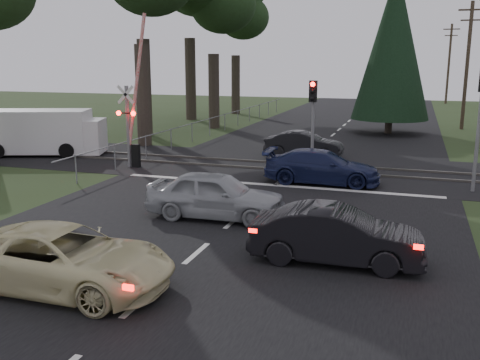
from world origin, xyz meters
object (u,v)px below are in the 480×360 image
at_px(blue_sedan, 322,167).
at_px(dark_car_far, 304,144).
at_px(white_van, 47,132).
at_px(crossing_signal, 132,124).
at_px(silver_car, 216,195).
at_px(dark_hatchback, 336,236).
at_px(utility_pole_far, 449,62).
at_px(cream_coupe, 63,259).
at_px(traffic_signal_center, 313,111).
at_px(utility_pole_mid, 467,63).

height_order(blue_sedan, dark_car_far, blue_sedan).
distance_m(blue_sedan, dark_car_far, 6.09).
height_order(blue_sedan, white_van, white_van).
relative_size(crossing_signal, silver_car, 1.58).
bearing_deg(silver_car, dark_car_far, -3.69).
relative_size(dark_hatchback, blue_sedan, 0.90).
distance_m(crossing_signal, dark_hatchback, 14.31).
xyz_separation_m(utility_pole_far, dark_hatchback, (-4.96, -54.49, -4.02)).
relative_size(utility_pole_far, cream_coupe, 1.81).
bearing_deg(white_van, dark_car_far, -4.13).
xyz_separation_m(traffic_signal_center, dark_hatchback, (2.54, -10.16, -2.11)).
xyz_separation_m(traffic_signal_center, blue_sedan, (0.71, -1.47, -2.12)).
distance_m(blue_sedan, white_van, 15.23).
bearing_deg(silver_car, traffic_signal_center, -13.97).
bearing_deg(cream_coupe, white_van, 37.88).
bearing_deg(utility_pole_far, blue_sedan, -98.43).
distance_m(crossing_signal, blue_sedan, 9.11).
distance_m(traffic_signal_center, white_van, 14.45).
height_order(traffic_signal_center, white_van, traffic_signal_center).
xyz_separation_m(cream_coupe, white_van, (-11.41, 14.35, 0.52)).
distance_m(utility_pole_mid, cream_coupe, 34.76).
relative_size(crossing_signal, cream_coupe, 1.40).
distance_m(cream_coupe, blue_sedan, 12.65).
xyz_separation_m(crossing_signal, dark_car_far, (7.07, 5.21, -1.40)).
bearing_deg(utility_pole_far, dark_hatchback, -95.20).
bearing_deg(traffic_signal_center, cream_coupe, -102.18).
bearing_deg(utility_pole_far, crossing_signal, -109.23).
distance_m(utility_pole_far, dark_hatchback, 54.86).
bearing_deg(dark_hatchback, utility_pole_mid, -11.40).
xyz_separation_m(dark_car_far, white_van, (-13.14, -3.56, 0.55)).
height_order(crossing_signal, cream_coupe, crossing_signal).
relative_size(dark_car_far, white_van, 0.62).
bearing_deg(utility_pole_mid, traffic_signal_center, -111.21).
xyz_separation_m(crossing_signal, utility_pole_mid, (15.77, 20.21, 2.67)).
bearing_deg(silver_car, crossing_signal, 43.71).
xyz_separation_m(crossing_signal, dark_hatchback, (10.82, -9.27, -1.36)).
relative_size(crossing_signal, blue_sedan, 1.48).
xyz_separation_m(traffic_signal_center, utility_pole_mid, (7.50, 19.32, 1.92)).
xyz_separation_m(crossing_signal, silver_car, (6.62, -6.58, -1.31)).
relative_size(silver_car, white_van, 0.68).
relative_size(silver_car, dark_car_far, 1.10).
xyz_separation_m(traffic_signal_center, cream_coupe, (-2.93, -13.59, -2.12)).
bearing_deg(white_van, crossing_signal, -34.52).
bearing_deg(white_van, dark_hatchback, -52.19).
distance_m(traffic_signal_center, silver_car, 7.92).
relative_size(dark_hatchback, white_van, 0.66).
height_order(crossing_signal, blue_sedan, crossing_signal).
distance_m(dark_hatchback, blue_sedan, 8.89).
distance_m(crossing_signal, traffic_signal_center, 8.36).
bearing_deg(dark_car_far, utility_pole_mid, -30.04).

